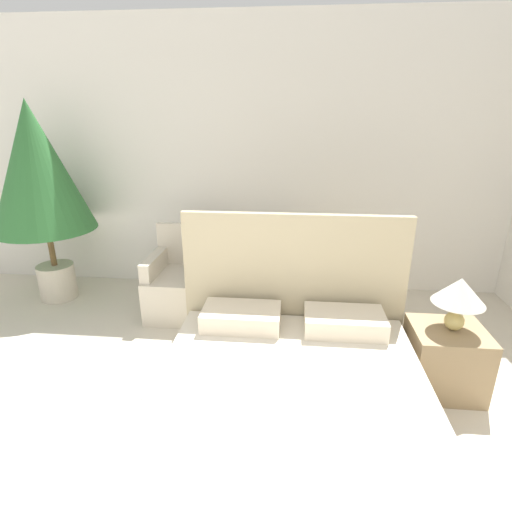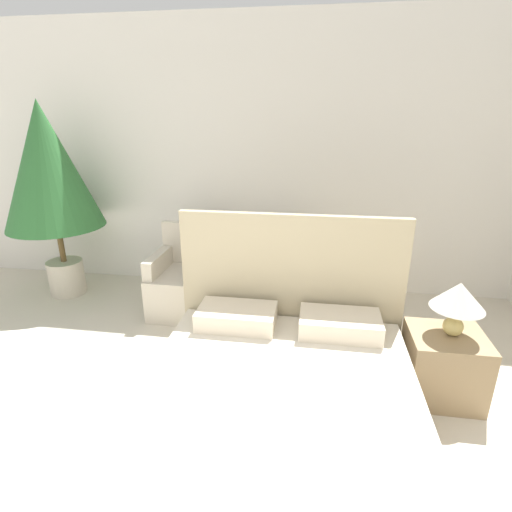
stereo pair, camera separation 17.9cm
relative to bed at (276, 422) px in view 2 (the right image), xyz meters
The scene contains 8 objects.
wall_back 2.86m from the bed, 99.73° to the left, with size 10.00×0.06×2.90m.
bed is the anchor object (origin of this frame).
armchair_near_window_left 2.08m from the bed, 123.26° to the left, with size 0.57×0.66×0.87m.
armchair_near_window_right 1.75m from the bed, 95.37° to the left, with size 0.60×0.68×0.87m.
potted_palm 3.42m from the bed, 142.92° to the left, with size 1.00×1.00×2.08m.
nightstand 1.34m from the bed, 33.76° to the left, with size 0.51×0.46×0.50m.
table_lamp 1.46m from the bed, 33.53° to the left, with size 0.35×0.35×0.39m.
side_table 1.88m from the bed, 110.34° to the left, with size 0.33×0.33×0.42m.
Camera 2 is at (0.60, -0.58, 1.95)m, focal length 28.00 mm.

